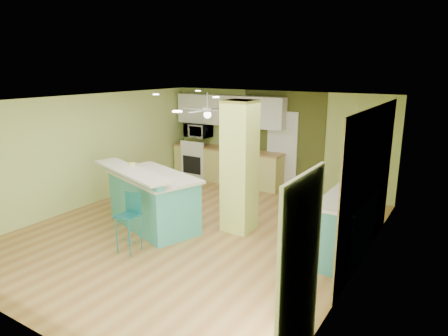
{
  "coord_description": "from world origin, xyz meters",
  "views": [
    {
      "loc": [
        4.27,
        -5.81,
        3.08
      ],
      "look_at": [
        0.37,
        0.4,
        1.22
      ],
      "focal_mm": 32.0,
      "sensor_mm": 36.0,
      "label": 1
    }
  ],
  "objects": [
    {
      "name": "interior_door",
      "position": [
        0.2,
        3.46,
        1.0
      ],
      "size": [
        0.82,
        0.05,
        2.0
      ],
      "primitive_type": "cube",
      "color": "white",
      "rests_on": "floor"
    },
    {
      "name": "floor",
      "position": [
        0.0,
        0.0,
        -0.01
      ],
      "size": [
        6.0,
        7.0,
        0.01
      ],
      "primitive_type": "cube",
      "color": "#9C6936",
      "rests_on": "ground"
    },
    {
      "name": "bar_stool",
      "position": [
        -0.45,
        -1.28,
        0.69
      ],
      "size": [
        0.36,
        0.36,
        1.02
      ],
      "rotation": [
        0.0,
        0.0,
        0.06
      ],
      "color": "#1B747C",
      "rests_on": "floor"
    },
    {
      "name": "olive_accent",
      "position": [
        0.2,
        3.49,
        1.25
      ],
      "size": [
        2.2,
        0.02,
        2.5
      ],
      "primitive_type": "cube",
      "color": "#474C1E",
      "rests_on": "floor"
    },
    {
      "name": "wood_panel",
      "position": [
        2.99,
        0.6,
        1.25
      ],
      "size": [
        0.02,
        3.4,
        2.5
      ],
      "primitive_type": "cube",
      "color": "#8F7851",
      "rests_on": "floor"
    },
    {
      "name": "french_door",
      "position": [
        2.97,
        -2.3,
        1.05
      ],
      "size": [
        0.04,
        1.08,
        2.1
      ],
      "primitive_type": "cube",
      "color": "white",
      "rests_on": "floor"
    },
    {
      "name": "peninsula",
      "position": [
        -0.86,
        -0.28,
        0.57
      ],
      "size": [
        2.44,
        1.84,
        1.23
      ],
      "rotation": [
        0.0,
        0.0,
        -0.32
      ],
      "color": "teal",
      "rests_on": "floor"
    },
    {
      "name": "upper_cabinets",
      "position": [
        -1.3,
        3.32,
        1.95
      ],
      "size": [
        3.2,
        0.34,
        0.8
      ],
      "primitive_type": "cube",
      "color": "white",
      "rests_on": "wall_back"
    },
    {
      "name": "pendant_lamp",
      "position": [
        2.65,
        0.75,
        1.88
      ],
      "size": [
        0.14,
        0.14,
        0.69
      ],
      "color": "silver",
      "rests_on": "ceiling"
    },
    {
      "name": "wall_left",
      "position": [
        -3.0,
        0.0,
        1.25
      ],
      "size": [
        0.01,
        7.0,
        2.5
      ],
      "primitive_type": "cube",
      "color": "#B8CC6D",
      "rests_on": "floor"
    },
    {
      "name": "ceiling_fan",
      "position": [
        -1.1,
        2.0,
        2.08
      ],
      "size": [
        1.41,
        1.41,
        0.61
      ],
      "color": "silver",
      "rests_on": "ceiling"
    },
    {
      "name": "microwave",
      "position": [
        -2.25,
        3.2,
        1.35
      ],
      "size": [
        0.7,
        0.48,
        0.39
      ],
      "primitive_type": "imported",
      "color": "silver",
      "rests_on": "wall_back"
    },
    {
      "name": "wall_decor",
      "position": [
        2.96,
        0.8,
        1.55
      ],
      "size": [
        0.03,
        0.9,
        0.7
      ],
      "primitive_type": "cube",
      "color": "brown",
      "rests_on": "wood_panel"
    },
    {
      "name": "column",
      "position": [
        0.65,
        0.5,
        1.25
      ],
      "size": [
        0.55,
        0.55,
        2.5
      ],
      "primitive_type": "cube",
      "color": "#CBDA65",
      "rests_on": "floor"
    },
    {
      "name": "wall_back",
      "position": [
        0.0,
        3.5,
        1.25
      ],
      "size": [
        6.0,
        0.01,
        2.5
      ],
      "primitive_type": "cube",
      "color": "#B8CC6D",
      "rests_on": "floor"
    },
    {
      "name": "ceiling",
      "position": [
        0.0,
        0.0,
        2.5
      ],
      "size": [
        6.0,
        7.0,
        0.01
      ],
      "primitive_type": "cube",
      "color": "white",
      "rests_on": "wall_back"
    },
    {
      "name": "wall_right",
      "position": [
        3.0,
        0.0,
        1.25
      ],
      "size": [
        0.01,
        7.0,
        2.5
      ],
      "primitive_type": "cube",
      "color": "#B8CC6D",
      "rests_on": "floor"
    },
    {
      "name": "stove",
      "position": [
        -2.25,
        3.19,
        0.46
      ],
      "size": [
        0.76,
        0.66,
        1.08
      ],
      "color": "white",
      "rests_on": "floor"
    },
    {
      "name": "side_counter",
      "position": [
        2.7,
        0.42,
        0.53
      ],
      "size": [
        0.69,
        1.63,
        1.05
      ],
      "color": "teal",
      "rests_on": "floor"
    },
    {
      "name": "wall_front",
      "position": [
        0.0,
        -3.5,
        1.25
      ],
      "size": [
        6.0,
        0.01,
        2.5
      ],
      "primitive_type": "cube",
      "color": "#B8CC6D",
      "rests_on": "floor"
    },
    {
      "name": "fruit_bowl",
      "position": [
        -0.68,
        3.13,
        0.98
      ],
      "size": [
        0.39,
        0.39,
        0.08
      ],
      "primitive_type": "imported",
      "rotation": [
        0.0,
        0.0,
        -0.25
      ],
      "color": "#362116",
      "rests_on": "kitchen_run"
    },
    {
      "name": "canister",
      "position": [
        -1.27,
        -0.37,
        1.16
      ],
      "size": [
        0.15,
        0.15,
        0.19
      ],
      "primitive_type": "cylinder",
      "color": "yellow",
      "rests_on": "peninsula"
    },
    {
      "name": "kitchen_run",
      "position": [
        -1.3,
        3.2,
        0.47
      ],
      "size": [
        3.25,
        0.63,
        0.94
      ],
      "color": "#CAC56A",
      "rests_on": "floor"
    }
  ]
}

